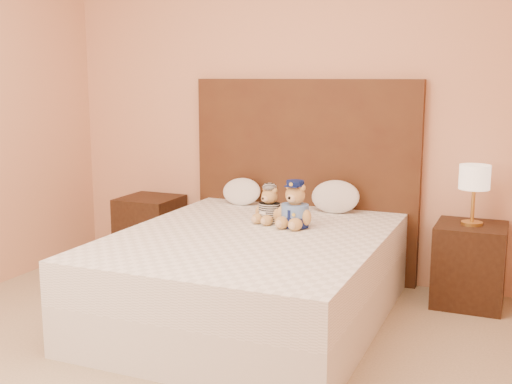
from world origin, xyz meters
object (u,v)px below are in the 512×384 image
nightstand_right (469,265)px  teddy_police (295,204)px  teddy_prisoner (269,205)px  lamp (474,180)px  pillow_right (335,195)px  pillow_left (242,190)px  bed (251,276)px  nightstand_left (150,230)px

nightstand_right → teddy_police: bearing=-153.5°
teddy_police → teddy_prisoner: (-0.20, 0.05, -0.03)m
nightstand_right → lamp: lamp is taller
teddy_prisoner → pillow_right: 0.59m
teddy_prisoner → pillow_left: bearing=150.0°
lamp → pillow_right: lamp is taller
pillow_right → teddy_police: bearing=-101.2°
lamp → pillow_left: 1.70m
bed → pillow_right: bearing=70.0°
bed → teddy_prisoner: teddy_prisoner is taller
teddy_prisoner → pillow_left: size_ratio=0.81×
lamp → nightstand_left: bearing=180.0°
bed → pillow_left: size_ratio=6.46×
teddy_police → lamp: bearing=35.3°
nightstand_right → nightstand_left: bearing=180.0°
nightstand_left → nightstand_right: (2.50, 0.00, 0.00)m
nightstand_left → lamp: 2.56m
pillow_left → pillow_right: 0.74m
pillow_right → nightstand_left: bearing=-178.9°
nightstand_right → bed: bearing=-147.4°
nightstand_left → lamp: lamp is taller
lamp → bed: bearing=-147.4°
lamp → pillow_right: size_ratio=1.13×
teddy_prisoner → pillow_right: bearing=77.7°
nightstand_right → teddy_prisoner: (-1.26, -0.47, 0.40)m
bed → lamp: size_ratio=5.00×
nightstand_left → lamp: bearing=0.0°
nightstand_left → pillow_right: size_ratio=1.55×
lamp → teddy_prisoner: 1.36m
nightstand_left → teddy_prisoner: (1.24, -0.47, 0.40)m
teddy_police → pillow_left: size_ratio=0.98×
teddy_prisoner → nightstand_right: bearing=40.0°
lamp → teddy_prisoner: lamp is taller
pillow_left → teddy_police: bearing=-41.4°
teddy_police → teddy_prisoner: size_ratio=1.22×
lamp → nightstand_right: bearing=0.0°
pillow_left → nightstand_left: bearing=-177.9°
bed → nightstand_left: same height
lamp → pillow_left: (-1.69, 0.03, -0.19)m
lamp → pillow_left: size_ratio=1.29×
bed → teddy_police: teddy_police is taller
pillow_right → nightstand_right: bearing=-1.8°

